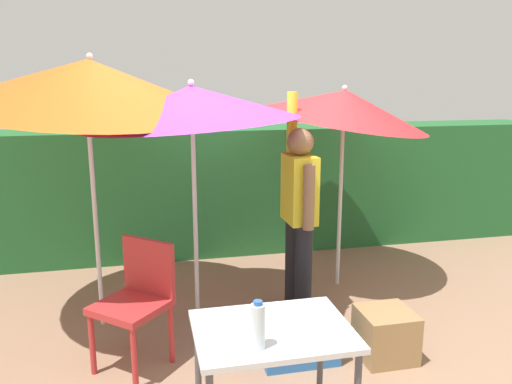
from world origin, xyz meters
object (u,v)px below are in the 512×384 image
folding_table (273,345)px  umbrella_orange (192,105)px  bottle_water (258,326)px  umbrella_yellow (344,106)px  crate_cardboard (385,334)px  umbrella_rainbow (88,83)px  person_vendor (299,208)px  chair_plastic (138,296)px  cooler_box (298,335)px

folding_table → umbrella_orange: bearing=97.7°
bottle_water → umbrella_orange: bearing=93.3°
umbrella_orange → umbrella_yellow: bearing=19.7°
umbrella_orange → crate_cardboard: size_ratio=5.32×
umbrella_rainbow → umbrella_yellow: bearing=9.5°
umbrella_rainbow → crate_cardboard: (2.03, -1.00, -1.78)m
umbrella_orange → person_vendor: bearing=-0.7°
chair_plastic → crate_cardboard: 1.80m
umbrella_rainbow → cooler_box: umbrella_rainbow is taller
person_vendor → folding_table: person_vendor is taller
umbrella_yellow → chair_plastic: (-1.91, -1.05, -1.23)m
chair_plastic → folding_table: 1.30m
umbrella_yellow → umbrella_orange: bearing=-160.3°
bottle_water → chair_plastic: bearing=114.2°
umbrella_yellow → chair_plastic: 2.51m
folding_table → person_vendor: bearing=68.3°
crate_cardboard → folding_table: bearing=-143.3°
umbrella_orange → umbrella_yellow: size_ratio=0.99×
cooler_box → folding_table: folding_table is taller
umbrella_rainbow → cooler_box: (1.40, -0.89, -1.77)m
person_vendor → crate_cardboard: bearing=-64.1°
umbrella_yellow → person_vendor: (-0.58, -0.53, -0.81)m
umbrella_orange → cooler_box: umbrella_orange is taller
folding_table → cooler_box: bearing=64.4°
umbrella_rainbow → crate_cardboard: 2.88m
bottle_water → umbrella_rainbow: bearing=113.7°
umbrella_yellow → bottle_water: 2.82m
crate_cardboard → folding_table: size_ratio=0.47×
umbrella_orange → bottle_water: (0.10, -1.80, -0.93)m
umbrella_yellow → crate_cardboard: umbrella_yellow is taller
umbrella_rainbow → folding_table: bearing=-61.3°
umbrella_rainbow → umbrella_yellow: 2.24m
umbrella_yellow → person_vendor: bearing=-137.8°
umbrella_yellow → crate_cardboard: bearing=-97.3°
crate_cardboard → bottle_water: bottle_water is taller
umbrella_orange → folding_table: (0.22, -1.63, -1.13)m
person_vendor → cooler_box: 1.07m
chair_plastic → umbrella_rainbow: bearing=112.7°
cooler_box → chair_plastic: bearing=169.5°
umbrella_orange → bottle_water: bearing=-86.7°
chair_plastic → crate_cardboard: size_ratio=2.35×
person_vendor → bottle_water: (-0.76, -1.79, -0.07)m
folding_table → bottle_water: bearing=-124.0°
cooler_box → crate_cardboard: 0.64m
umbrella_orange → folding_table: bearing=-82.3°
umbrella_rainbow → folding_table: 2.41m
person_vendor → folding_table: size_ratio=2.35×
umbrella_orange → chair_plastic: 1.47m
chair_plastic → umbrella_yellow: bearing=28.9°
chair_plastic → folding_table: (0.69, -1.09, 0.15)m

